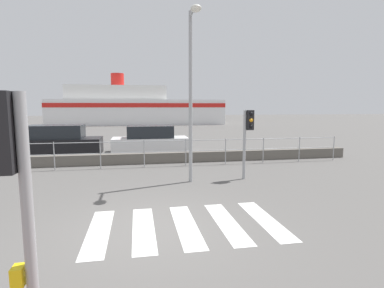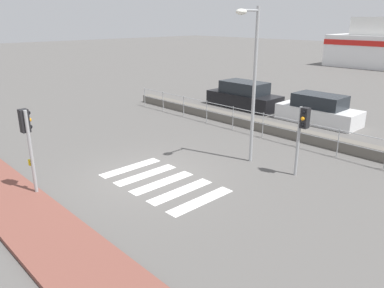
% 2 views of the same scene
% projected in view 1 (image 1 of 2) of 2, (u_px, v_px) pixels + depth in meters
% --- Properties ---
extents(ground_plane, '(160.00, 160.00, 0.00)m').
position_uv_depth(ground_plane, '(153.00, 228.00, 6.28)').
color(ground_plane, '#565451').
extents(crosswalk, '(4.05, 2.40, 0.01)m').
position_uv_depth(crosswalk, '(186.00, 225.00, 6.40)').
color(crosswalk, silver).
rests_on(crosswalk, ground_plane).
extents(seawall, '(19.62, 0.55, 0.47)m').
position_uv_depth(seawall, '(144.00, 158.00, 13.39)').
color(seawall, '#605B54').
rests_on(seawall, ground_plane).
extents(harbor_fence, '(17.70, 0.04, 1.14)m').
position_uv_depth(harbor_fence, '(144.00, 149.00, 12.47)').
color(harbor_fence, '#9EA0A3').
rests_on(harbor_fence, ground_plane).
extents(traffic_light_near, '(0.34, 0.32, 2.66)m').
position_uv_depth(traffic_light_near, '(12.00, 179.00, 2.54)').
color(traffic_light_near, '#9EA0A3').
rests_on(traffic_light_near, ground_plane).
extents(traffic_light_far, '(0.34, 0.32, 2.40)m').
position_uv_depth(traffic_light_far, '(248.00, 129.00, 10.30)').
color(traffic_light_far, '#9EA0A3').
rests_on(traffic_light_far, ground_plane).
extents(streetlamp, '(0.32, 1.15, 5.53)m').
position_uv_depth(streetlamp, '(192.00, 77.00, 9.48)').
color(streetlamp, '#9EA0A3').
rests_on(streetlamp, ground_plane).
extents(ferry_boat, '(23.49, 8.27, 7.10)m').
position_uv_depth(ferry_boat, '(134.00, 108.00, 42.92)').
color(ferry_boat, white).
rests_on(ferry_boat, ground_plane).
extents(parked_car_black, '(4.55, 1.81, 1.56)m').
position_uv_depth(parked_car_black, '(57.00, 142.00, 15.75)').
color(parked_car_black, black).
rests_on(parked_car_black, ground_plane).
extents(parked_car_white, '(4.16, 1.71, 1.47)m').
position_uv_depth(parked_car_white, '(150.00, 141.00, 16.64)').
color(parked_car_white, silver).
rests_on(parked_car_white, ground_plane).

